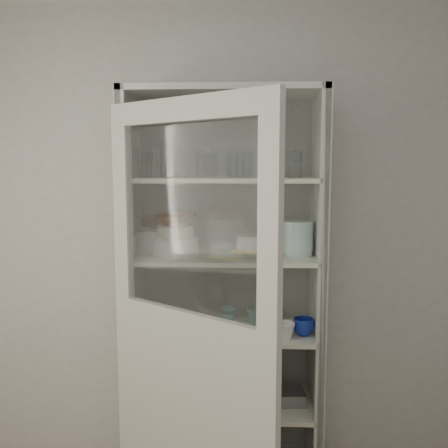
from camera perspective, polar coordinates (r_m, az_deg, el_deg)
The scene contains 37 objects.
wall_back at distance 2.71m, azimuth -4.02°, elevation -1.96°, with size 3.60×0.02×2.60m, color #B6B3B0.
pantry_cabinet at distance 2.62m, azimuth 0.06°, elevation -10.34°, with size 1.00×0.45×2.10m.
cupboard_door at distance 2.14m, azimuth -4.23°, elevation -16.29°, with size 0.76×0.55×2.00m.
tumbler_0 at distance 2.36m, azimuth -6.92°, elevation 7.13°, with size 0.07×0.07×0.13m, color silver.
tumbler_1 at distance 2.33m, azimuth -4.06°, elevation 7.11°, with size 0.06×0.06×0.13m, color silver.
tumbler_2 at distance 2.32m, azimuth -0.21°, elevation 7.41°, with size 0.08×0.08×0.15m, color silver.
tumbler_3 at distance 2.33m, azimuth -1.84°, elevation 7.09°, with size 0.06×0.06×0.13m, color silver.
tumbler_4 at distance 2.32m, azimuth 1.64°, elevation 7.44°, with size 0.08×0.08×0.15m, color silver.
tumbler_5 at distance 2.29m, azimuth 2.36°, elevation 7.39°, with size 0.08×0.08×0.15m, color silver.
tumbler_6 at distance 2.31m, azimuth 8.53°, elevation 7.17°, with size 0.07×0.07×0.14m, color silver.
tumbler_7 at distance 2.50m, azimuth -9.52°, elevation 7.23°, with size 0.07×0.07×0.15m, color silver.
tumbler_8 at distance 2.43m, azimuth -2.85°, elevation 7.38°, with size 0.08×0.08×0.15m, color silver.
tumbler_9 at distance 2.44m, azimuth 0.65°, elevation 7.07°, with size 0.06×0.06×0.13m, color silver.
tumbler_10 at distance 2.42m, azimuth 1.54°, elevation 7.38°, with size 0.08×0.08×0.15m, color silver.
tumbler_11 at distance 2.42m, azimuth 1.01°, elevation 7.08°, with size 0.06×0.06×0.13m, color silver.
goblet_0 at distance 2.59m, azimuth -9.09°, elevation 7.29°, with size 0.07×0.07×0.16m, color silver, non-canonical shape.
goblet_1 at distance 2.53m, azimuth -3.23°, elevation 7.58°, with size 0.08×0.08×0.17m, color silver, non-canonical shape.
goblet_2 at distance 2.52m, azimuth 5.94°, elevation 7.63°, with size 0.08×0.08×0.18m, color silver, non-canonical shape.
goblet_3 at distance 2.54m, azimuth 8.68°, elevation 7.30°, with size 0.07×0.07×0.15m, color silver, non-canonical shape.
plate_stack_front at distance 2.47m, azimuth -5.80°, elevation -2.60°, with size 0.24×0.24×0.10m, color white.
plate_stack_back at distance 2.65m, azimuth -8.41°, elevation -1.85°, with size 0.23×0.23×0.11m, color white.
cream_bowl at distance 2.46m, azimuth -5.82°, elevation -0.79°, with size 0.20×0.20×0.06m, color beige.
terracotta_bowl at distance 2.45m, azimuth -5.83°, elevation 0.55°, with size 0.22×0.22×0.05m, color brown.
glass_platter at distance 2.49m, azimuth 3.40°, elevation -3.46°, with size 0.33×0.33×0.02m, color silver.
yellow_trivet at distance 2.48m, azimuth 3.41°, elevation -3.11°, with size 0.17×0.17×0.01m, color yellow.
white_ramekin at distance 2.48m, azimuth 3.41°, elevation -2.16°, with size 0.17×0.17×0.07m, color white.
grey_bowl_stack at distance 2.46m, azimuth 8.87°, elevation -1.73°, with size 0.15×0.15×0.18m, color silver.
mug_blue at distance 2.51m, azimuth 9.53°, elevation -12.09°, with size 0.11×0.11×0.09m, color navy.
mug_teal at distance 2.60m, azimuth 4.00°, elevation -11.12°, with size 0.11×0.11×0.10m, color #187376.
mug_white at distance 2.44m, azimuth 7.45°, elevation -12.60°, with size 0.09×0.09×0.08m, color white.
teal_jar at distance 2.59m, azimuth 0.46°, elevation -11.24°, with size 0.08×0.08×0.10m.
measuring_cups at distance 2.57m, azimuth -8.20°, elevation -12.11°, with size 0.10×0.10×0.04m, color silver.
white_canister at distance 2.62m, azimuth -9.16°, elevation -10.93°, with size 0.10×0.10×0.12m, color white.
cream_dish at distance 2.72m, azimuth -1.77°, elevation -19.69°, with size 0.25×0.25×0.08m, color beige.
tin_box at distance 2.72m, azimuth 7.21°, elevation -19.87°, with size 0.22×0.15×0.07m, color gray.
tumbler_12 at distance 2.33m, azimuth -4.00°, elevation 7.41°, with size 0.08×0.08×0.15m, color silver.
tumbler_13 at distance 2.38m, azimuth 3.94°, elevation 7.09°, with size 0.06×0.06×0.13m, color silver.
Camera 1 is at (0.30, -1.17, 1.71)m, focal length 38.00 mm.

